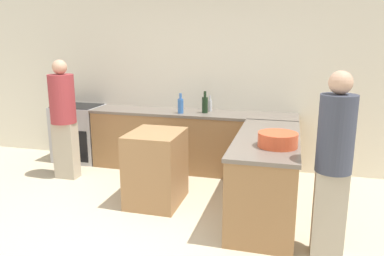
{
  "coord_description": "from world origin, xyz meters",
  "views": [
    {
      "loc": [
        1.42,
        -3.08,
        1.94
      ],
      "look_at": [
        0.33,
        0.99,
        0.94
      ],
      "focal_mm": 35.0,
      "sensor_mm": 36.0,
      "label": 1
    }
  ],
  "objects_px": {
    "island_table": "(156,168)",
    "person_at_peninsula": "(334,159)",
    "mixing_bowl": "(278,140)",
    "vinegar_bottle_clear": "(210,105)",
    "range_oven": "(79,133)",
    "person_by_range": "(63,116)",
    "water_bottle_blue": "(181,105)",
    "wine_bottle_dark": "(205,104)"
  },
  "relations": [
    {
      "from": "range_oven",
      "to": "mixing_bowl",
      "type": "relative_size",
      "value": 2.31
    },
    {
      "from": "range_oven",
      "to": "water_bottle_blue",
      "type": "distance_m",
      "value": 1.88
    },
    {
      "from": "mixing_bowl",
      "to": "water_bottle_blue",
      "type": "bearing_deg",
      "value": 135.23
    },
    {
      "from": "mixing_bowl",
      "to": "person_at_peninsula",
      "type": "relative_size",
      "value": 0.23
    },
    {
      "from": "island_table",
      "to": "water_bottle_blue",
      "type": "xyz_separation_m",
      "value": [
        -0.02,
        1.11,
        0.57
      ]
    },
    {
      "from": "mixing_bowl",
      "to": "vinegar_bottle_clear",
      "type": "relative_size",
      "value": 1.67
    },
    {
      "from": "mixing_bowl",
      "to": "water_bottle_blue",
      "type": "xyz_separation_m",
      "value": [
        -1.44,
        1.43,
        0.04
      ]
    },
    {
      "from": "vinegar_bottle_clear",
      "to": "person_by_range",
      "type": "bearing_deg",
      "value": -154.49
    },
    {
      "from": "wine_bottle_dark",
      "to": "person_by_range",
      "type": "bearing_deg",
      "value": -157.47
    },
    {
      "from": "vinegar_bottle_clear",
      "to": "island_table",
      "type": "bearing_deg",
      "value": -104.56
    },
    {
      "from": "vinegar_bottle_clear",
      "to": "person_at_peninsula",
      "type": "bearing_deg",
      "value": -52.82
    },
    {
      "from": "person_at_peninsula",
      "to": "water_bottle_blue",
      "type": "bearing_deg",
      "value": 137.18
    },
    {
      "from": "wine_bottle_dark",
      "to": "vinegar_bottle_clear",
      "type": "bearing_deg",
      "value": 71.67
    },
    {
      "from": "person_by_range",
      "to": "range_oven",
      "type": "bearing_deg",
      "value": 108.93
    },
    {
      "from": "range_oven",
      "to": "water_bottle_blue",
      "type": "bearing_deg",
      "value": -4.55
    },
    {
      "from": "water_bottle_blue",
      "to": "person_at_peninsula",
      "type": "distance_m",
      "value": 2.64
    },
    {
      "from": "mixing_bowl",
      "to": "water_bottle_blue",
      "type": "distance_m",
      "value": 2.03
    },
    {
      "from": "range_oven",
      "to": "mixing_bowl",
      "type": "distance_m",
      "value": 3.62
    },
    {
      "from": "island_table",
      "to": "wine_bottle_dark",
      "type": "bearing_deg",
      "value": 75.87
    },
    {
      "from": "island_table",
      "to": "person_at_peninsula",
      "type": "distance_m",
      "value": 2.09
    },
    {
      "from": "range_oven",
      "to": "water_bottle_blue",
      "type": "relative_size",
      "value": 3.13
    },
    {
      "from": "wine_bottle_dark",
      "to": "vinegar_bottle_clear",
      "type": "xyz_separation_m",
      "value": [
        0.05,
        0.14,
        -0.03
      ]
    },
    {
      "from": "water_bottle_blue",
      "to": "vinegar_bottle_clear",
      "type": "bearing_deg",
      "value": 34.4
    },
    {
      "from": "range_oven",
      "to": "person_at_peninsula",
      "type": "bearing_deg",
      "value": -27.48
    },
    {
      "from": "island_table",
      "to": "wine_bottle_dark",
      "type": "distance_m",
      "value": 1.4
    },
    {
      "from": "island_table",
      "to": "mixing_bowl",
      "type": "height_order",
      "value": "mixing_bowl"
    },
    {
      "from": "vinegar_bottle_clear",
      "to": "mixing_bowl",
      "type": "bearing_deg",
      "value": -57.84
    },
    {
      "from": "person_at_peninsula",
      "to": "person_by_range",
      "type": "bearing_deg",
      "value": 161.59
    },
    {
      "from": "mixing_bowl",
      "to": "wine_bottle_dark",
      "type": "height_order",
      "value": "wine_bottle_dark"
    },
    {
      "from": "range_oven",
      "to": "island_table",
      "type": "bearing_deg",
      "value": -34.71
    },
    {
      "from": "range_oven",
      "to": "person_by_range",
      "type": "relative_size",
      "value": 0.54
    },
    {
      "from": "island_table",
      "to": "vinegar_bottle_clear",
      "type": "xyz_separation_m",
      "value": [
        0.36,
        1.37,
        0.55
      ]
    },
    {
      "from": "person_at_peninsula",
      "to": "wine_bottle_dark",
      "type": "bearing_deg",
      "value": 129.91
    },
    {
      "from": "island_table",
      "to": "person_at_peninsula",
      "type": "bearing_deg",
      "value": -19.64
    },
    {
      "from": "mixing_bowl",
      "to": "vinegar_bottle_clear",
      "type": "distance_m",
      "value": 1.99
    },
    {
      "from": "range_oven",
      "to": "person_at_peninsula",
      "type": "distance_m",
      "value": 4.22
    },
    {
      "from": "vinegar_bottle_clear",
      "to": "person_at_peninsula",
      "type": "relative_size",
      "value": 0.14
    },
    {
      "from": "vinegar_bottle_clear",
      "to": "water_bottle_blue",
      "type": "bearing_deg",
      "value": -145.6
    },
    {
      "from": "island_table",
      "to": "mixing_bowl",
      "type": "relative_size",
      "value": 2.24
    },
    {
      "from": "person_by_range",
      "to": "vinegar_bottle_clear",
      "type": "bearing_deg",
      "value": 25.51
    },
    {
      "from": "island_table",
      "to": "mixing_bowl",
      "type": "xyz_separation_m",
      "value": [
        1.42,
        -0.32,
        0.53
      ]
    },
    {
      "from": "range_oven",
      "to": "island_table",
      "type": "distance_m",
      "value": 2.2
    }
  ]
}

